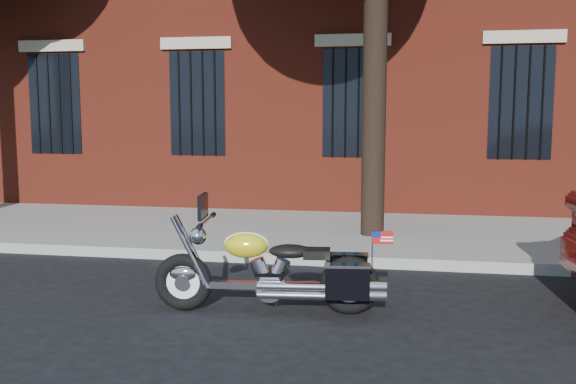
# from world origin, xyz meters

# --- Properties ---
(ground) EXTENTS (120.00, 120.00, 0.00)m
(ground) POSITION_xyz_m (0.00, 0.00, 0.00)
(ground) COLOR black
(ground) RESTS_ON ground
(curb) EXTENTS (40.00, 0.16, 0.15)m
(curb) POSITION_xyz_m (0.00, 1.38, 0.07)
(curb) COLOR gray
(curb) RESTS_ON ground
(sidewalk) EXTENTS (40.00, 3.60, 0.15)m
(sidewalk) POSITION_xyz_m (0.00, 3.26, 0.07)
(sidewalk) COLOR gray
(sidewalk) RESTS_ON ground
(motorcycle) EXTENTS (2.43, 0.82, 1.22)m
(motorcycle) POSITION_xyz_m (-0.29, -0.75, 0.41)
(motorcycle) COLOR black
(motorcycle) RESTS_ON ground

